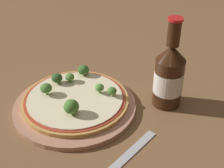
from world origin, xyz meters
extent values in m
plane|color=brown|center=(0.00, 0.00, 0.00)|extent=(3.00, 3.00, 0.00)
cylinder|color=tan|center=(0.02, -0.01, 0.01)|extent=(0.29, 0.29, 0.01)
cylinder|color=tan|center=(0.01, -0.01, 0.02)|extent=(0.26, 0.26, 0.01)
cylinder|color=#A83823|center=(0.01, -0.01, 0.02)|extent=(0.24, 0.24, 0.00)
cylinder|color=beige|center=(0.01, -0.01, 0.02)|extent=(0.23, 0.23, 0.00)
cylinder|color=#89A866|center=(-0.05, 0.02, 0.03)|extent=(0.01, 0.01, 0.01)
ellipsoid|color=#568E3D|center=(-0.05, 0.02, 0.04)|extent=(0.02, 0.02, 0.02)
cylinder|color=#89A866|center=(0.06, 0.07, 0.03)|extent=(0.01, 0.01, 0.01)
ellipsoid|color=#477A33|center=(0.06, 0.07, 0.04)|extent=(0.02, 0.02, 0.02)
cylinder|color=#89A866|center=(-0.07, -0.01, 0.03)|extent=(0.01, 0.01, 0.01)
ellipsoid|color=#2D5123|center=(-0.07, -0.01, 0.04)|extent=(0.03, 0.03, 0.02)
cylinder|color=#89A866|center=(-0.06, 0.06, 0.03)|extent=(0.01, 0.01, 0.01)
ellipsoid|color=#386628|center=(-0.06, 0.06, 0.04)|extent=(0.03, 0.03, 0.02)
cylinder|color=#89A866|center=(0.06, -0.05, 0.03)|extent=(0.01, 0.01, 0.01)
ellipsoid|color=#477A33|center=(0.06, -0.05, 0.05)|extent=(0.03, 0.03, 0.03)
cylinder|color=#89A866|center=(-0.04, -0.06, 0.03)|extent=(0.01, 0.01, 0.01)
ellipsoid|color=#477A33|center=(-0.04, -0.06, 0.04)|extent=(0.03, 0.03, 0.02)
cylinder|color=#89A866|center=(0.03, 0.05, 0.03)|extent=(0.01, 0.01, 0.01)
ellipsoid|color=#568E3D|center=(0.03, 0.05, 0.04)|extent=(0.02, 0.02, 0.02)
cylinder|color=#381E0F|center=(0.14, 0.18, 0.06)|extent=(0.07, 0.07, 0.12)
cylinder|color=silver|center=(0.14, 0.18, 0.06)|extent=(0.07, 0.07, 0.06)
cone|color=#381E0F|center=(0.14, 0.18, 0.14)|extent=(0.07, 0.07, 0.04)
cylinder|color=#381E0F|center=(0.14, 0.18, 0.19)|extent=(0.03, 0.03, 0.06)
cylinder|color=red|center=(0.14, 0.18, 0.22)|extent=(0.03, 0.03, 0.01)
cube|color=#B2B2B7|center=(0.22, -0.01, 0.00)|extent=(0.06, 0.18, 0.00)
camera|label=1|loc=(0.55, -0.30, 0.47)|focal=50.00mm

